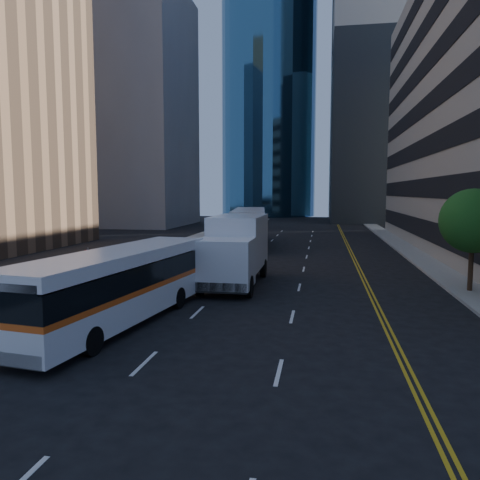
{
  "coord_description": "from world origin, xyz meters",
  "views": [
    {
      "loc": [
        1.62,
        -16.73,
        5.06
      ],
      "look_at": [
        -2.19,
        4.98,
        2.8
      ],
      "focal_mm": 35.0,
      "sensor_mm": 36.0,
      "label": 1
    }
  ],
  "objects": [
    {
      "name": "glass_tower",
      "position": [
        -10.0,
        85.0,
        40.0
      ],
      "size": [
        20.0,
        20.0,
        80.0
      ],
      "primitive_type": "cylinder",
      "color": "#2B5674",
      "rests_on": "ground"
    },
    {
      "name": "ground",
      "position": [
        0.0,
        0.0,
        0.0
      ],
      "size": [
        160.0,
        160.0,
        0.0
      ],
      "primitive_type": "plane",
      "color": "black",
      "rests_on": "ground"
    },
    {
      "name": "bus_front",
      "position": [
        -5.97,
        -0.21,
        1.56
      ],
      "size": [
        3.89,
        11.29,
        2.85
      ],
      "rotation": [
        0.0,
        0.0,
        -0.14
      ],
      "color": "white",
      "rests_on": "ground"
    },
    {
      "name": "street_tree",
      "position": [
        9.0,
        8.0,
        3.64
      ],
      "size": [
        3.2,
        3.2,
        5.1
      ],
      "color": "#332114",
      "rests_on": "sidewalk_east"
    },
    {
      "name": "trash_can",
      "position": [
        -8.78,
        -1.1,
        0.6
      ],
      "size": [
        0.78,
        0.78,
        0.91
      ],
      "primitive_type": "cylinder",
      "rotation": [
        0.0,
        0.0,
        -0.37
      ],
      "color": "black",
      "rests_on": "sidewalk_west"
    },
    {
      "name": "office_tower_north",
      "position": [
        18.0,
        72.0,
        30.0
      ],
      "size": [
        30.0,
        28.0,
        60.0
      ],
      "primitive_type": "cube",
      "color": "gray",
      "rests_on": "ground"
    },
    {
      "name": "box_truck",
      "position": [
        -3.0,
        8.19,
        1.97
      ],
      "size": [
        2.76,
        7.81,
        3.74
      ],
      "rotation": [
        0.0,
        0.0,
        0.0
      ],
      "color": "silver",
      "rests_on": "ground"
    },
    {
      "name": "midrise_west",
      "position": [
        -28.0,
        52.0,
        17.5
      ],
      "size": [
        18.0,
        18.0,
        35.0
      ],
      "primitive_type": "cube",
      "color": "gray",
      "rests_on": "ground"
    },
    {
      "name": "sidewalk_west",
      "position": [
        -10.5,
        25.0,
        0.07
      ],
      "size": [
        5.0,
        90.0,
        0.15
      ],
      "primitive_type": "cube",
      "color": "gray",
      "rests_on": "ground"
    },
    {
      "name": "sidewalk_east",
      "position": [
        9.0,
        25.0,
        0.07
      ],
      "size": [
        2.0,
        90.0,
        0.15
      ],
      "primitive_type": "cube",
      "color": "gray",
      "rests_on": "ground"
    },
    {
      "name": "bus_rear",
      "position": [
        -5.16,
        27.0,
        1.88
      ],
      "size": [
        4.54,
        13.6,
        3.44
      ],
      "rotation": [
        0.0,
        0.0,
        0.12
      ],
      "color": "silver",
      "rests_on": "ground"
    }
  ]
}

